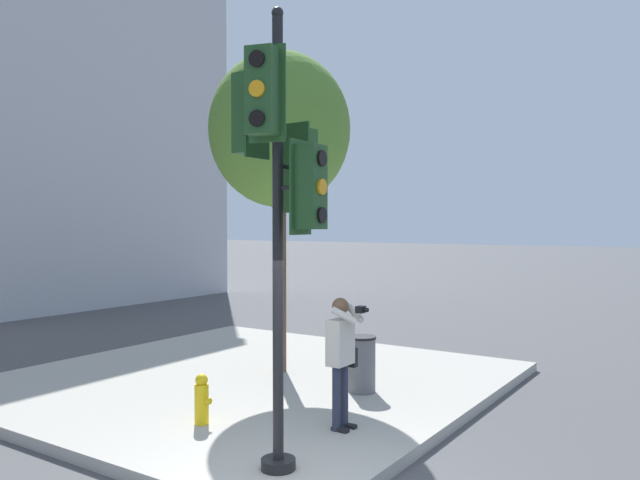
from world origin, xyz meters
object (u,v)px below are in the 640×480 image
(person_photographer, at_px, (342,350))
(trash_bin, at_px, (362,364))
(traffic_signal_pole, at_px, (280,172))
(street_tree, at_px, (280,131))
(fire_hydrant, at_px, (202,399))

(person_photographer, height_order, trash_bin, person_photographer)
(traffic_signal_pole, relative_size, trash_bin, 5.62)
(street_tree, xyz_separation_m, fire_hydrant, (-3.03, -0.96, -4.10))
(person_photographer, bearing_deg, fire_hydrant, 117.81)
(street_tree, distance_m, trash_bin, 4.46)
(person_photographer, height_order, street_tree, street_tree)
(traffic_signal_pole, relative_size, person_photographer, 2.91)
(person_photographer, relative_size, fire_hydrant, 2.54)
(person_photographer, xyz_separation_m, trash_bin, (1.74, 0.69, -0.60))
(person_photographer, distance_m, fire_hydrant, 2.04)
(traffic_signal_pole, xyz_separation_m, street_tree, (3.69, 2.82, 1.14))
(traffic_signal_pole, xyz_separation_m, fire_hydrant, (0.66, 1.85, -2.96))
(fire_hydrant, bearing_deg, person_photographer, -62.19)
(traffic_signal_pole, height_order, fire_hydrant, traffic_signal_pole)
(traffic_signal_pole, bearing_deg, person_photographer, 5.88)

